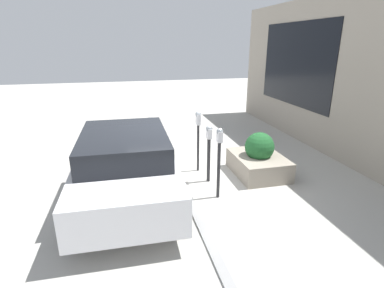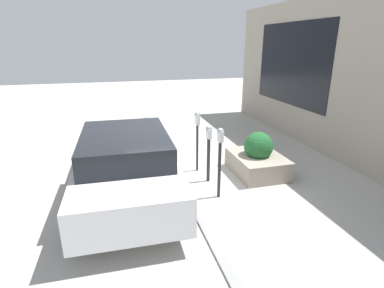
{
  "view_description": "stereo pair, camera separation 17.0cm",
  "coord_description": "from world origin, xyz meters",
  "views": [
    {
      "loc": [
        -6.11,
        1.32,
        3.11
      ],
      "look_at": [
        0.0,
        -0.16,
        0.97
      ],
      "focal_mm": 28.0,
      "sensor_mm": 36.0,
      "label": 1
    },
    {
      "loc": [
        -6.07,
        1.48,
        3.11
      ],
      "look_at": [
        0.0,
        -0.16,
        0.97
      ],
      "focal_mm": 28.0,
      "sensor_mm": 36.0,
      "label": 2
    }
  ],
  "objects": [
    {
      "name": "parking_meter_middle",
      "position": [
        0.71,
        -0.49,
        1.11
      ],
      "size": [
        0.17,
        0.15,
        1.55
      ],
      "color": "#232326",
      "rests_on": "ground_plane"
    },
    {
      "name": "parking_meter_nearest",
      "position": [
        -0.74,
        -0.54,
        0.98
      ],
      "size": [
        0.15,
        0.13,
        1.52
      ],
      "color": "#232326",
      "rests_on": "ground_plane"
    },
    {
      "name": "building_facade",
      "position": [
        0.0,
        -4.47,
        2.22
      ],
      "size": [
        13.5,
        0.17,
        4.41
      ],
      "color": "#9E9384",
      "rests_on": "ground_plane"
    },
    {
      "name": "curb_strip",
      "position": [
        0.0,
        0.08,
        0.02
      ],
      "size": [
        13.5,
        0.16,
        0.04
      ],
      "color": "gray",
      "rests_on": "ground_plane"
    },
    {
      "name": "planter_box",
      "position": [
        0.16,
        -1.88,
        0.38
      ],
      "size": [
        1.49,
        1.15,
        1.07
      ],
      "color": "gray",
      "rests_on": "ground_plane"
    },
    {
      "name": "ground_plane",
      "position": [
        0.0,
        0.0,
        0.0
      ],
      "size": [
        40.0,
        40.0,
        0.0
      ],
      "primitive_type": "plane",
      "color": "#ADAAA3"
    },
    {
      "name": "parked_car_front",
      "position": [
        -0.26,
        1.31,
        0.78
      ],
      "size": [
        4.45,
        1.96,
        1.45
      ],
      "rotation": [
        0.0,
        0.0,
        -0.02
      ],
      "color": "silver",
      "rests_on": "ground_plane"
    },
    {
      "name": "parking_meter_second",
      "position": [
        0.05,
        -0.57,
        0.9
      ],
      "size": [
        0.18,
        0.15,
        1.36
      ],
      "color": "#232326",
      "rests_on": "ground_plane"
    }
  ]
}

